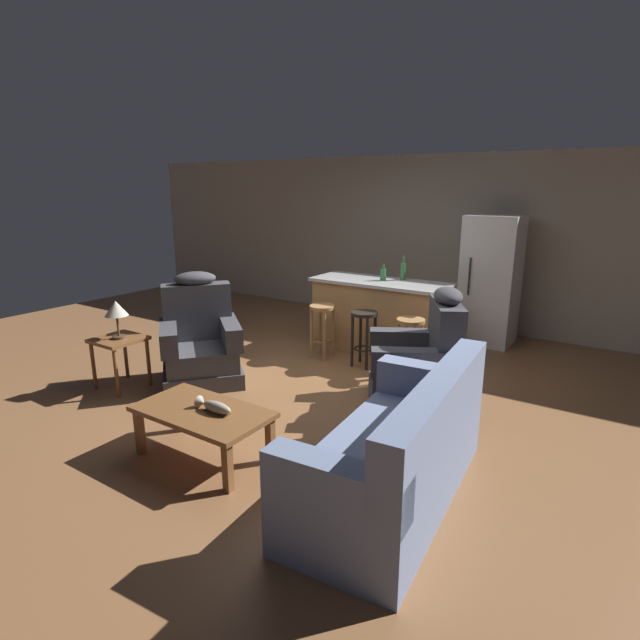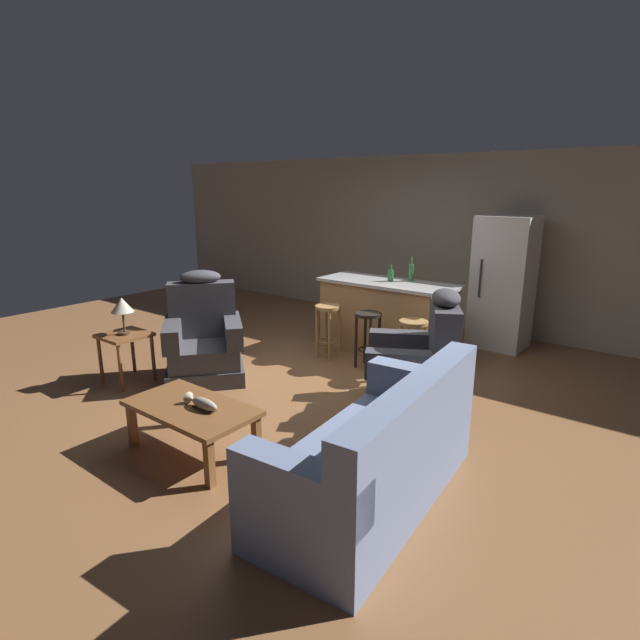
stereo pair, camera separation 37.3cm
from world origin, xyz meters
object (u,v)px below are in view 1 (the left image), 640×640
at_px(fish_figurine, 214,407).
at_px(end_table, 119,347).
at_px(bar_stool_right, 410,337).
at_px(bottle_tall_green, 383,274).
at_px(recliner_near_lamp, 200,343).
at_px(table_lamp, 116,310).
at_px(bar_stool_left, 322,321).
at_px(kitchen_island, 380,316).
at_px(bottle_short_amber, 403,271).
at_px(bar_stool_middle, 364,329).
at_px(couch, 399,453).
at_px(coffee_table, 203,416).
at_px(refrigerator, 491,280).
at_px(recliner_near_island, 421,364).

bearing_deg(fish_figurine, end_table, 164.86).
relative_size(bar_stool_right, bottle_tall_green, 3.22).
relative_size(fish_figurine, end_table, 0.61).
height_order(fish_figurine, recliner_near_lamp, recliner_near_lamp).
bearing_deg(table_lamp, recliner_near_lamp, 51.93).
bearing_deg(table_lamp, bar_stool_right, 39.91).
bearing_deg(bar_stool_left, kitchen_island, 52.26).
bearing_deg(bottle_short_amber, bar_stool_middle, -96.86).
bearing_deg(recliner_near_lamp, bar_stool_right, 75.38).
height_order(couch, end_table, couch).
height_order(coffee_table, refrigerator, refrigerator).
distance_m(end_table, bar_stool_right, 3.20).
height_order(kitchen_island, bottle_short_amber, bottle_short_amber).
relative_size(recliner_near_island, bar_stool_right, 1.76).
distance_m(kitchen_island, bar_stool_left, 0.80).
xyz_separation_m(bar_stool_left, bar_stool_middle, (0.60, 0.00, 0.00)).
bearing_deg(coffee_table, bar_stool_middle, 89.22).
relative_size(coffee_table, bar_stool_right, 1.62).
xyz_separation_m(recliner_near_island, bar_stool_left, (-1.61, 0.67, 0.05)).
height_order(kitchen_island, bar_stool_middle, kitchen_island).
relative_size(bar_stool_middle, bar_stool_right, 1.00).
relative_size(recliner_near_lamp, bottle_short_amber, 3.84).
relative_size(couch, bottle_tall_green, 9.30).
relative_size(bar_stool_middle, refrigerator, 0.39).
bearing_deg(bottle_short_amber, couch, -65.49).
bearing_deg(bar_stool_right, fish_figurine, -101.54).
height_order(bar_stool_left, bottle_short_amber, bottle_short_amber).
distance_m(recliner_near_island, table_lamp, 3.20).
relative_size(recliner_near_island, bottle_tall_green, 5.69).
bearing_deg(end_table, couch, -3.03).
height_order(recliner_near_island, kitchen_island, recliner_near_island).
bearing_deg(table_lamp, kitchen_island, 57.02).
xyz_separation_m(end_table, bottle_short_amber, (1.97, 2.88, 0.61)).
xyz_separation_m(bar_stool_middle, bottle_tall_green, (-0.10, 0.67, 0.56)).
height_order(recliner_near_lamp, refrigerator, refrigerator).
height_order(fish_figurine, bottle_short_amber, bottle_short_amber).
bearing_deg(bar_stool_right, end_table, -140.46).
distance_m(coffee_table, bar_stool_right, 2.66).
relative_size(coffee_table, bottle_short_amber, 3.52).
distance_m(bar_stool_middle, bottle_short_amber, 1.03).
xyz_separation_m(recliner_near_lamp, bottle_tall_green, (1.23, 2.06, 0.61)).
relative_size(end_table, bottle_tall_green, 2.65).
xyz_separation_m(bar_stool_middle, refrigerator, (0.97, 1.83, 0.41)).
xyz_separation_m(kitchen_island, bar_stool_left, (-0.49, -0.63, -0.01)).
xyz_separation_m(couch, bottle_short_amber, (-1.39, 3.05, 0.73)).
distance_m(table_lamp, refrigerator, 4.79).
distance_m(recliner_near_island, refrigerator, 2.54).
height_order(recliner_near_lamp, end_table, recliner_near_lamp).
relative_size(fish_figurine, bar_stool_middle, 0.50).
bearing_deg(bottle_short_amber, bar_stool_left, -129.79).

